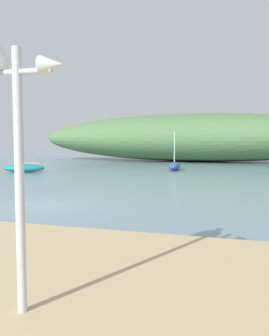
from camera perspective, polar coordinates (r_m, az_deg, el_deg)
name	(u,v)px	position (r m, az deg, el deg)	size (l,w,h in m)	color
ground_plane	(44,206)	(14.16, -14.00, -5.70)	(120.00, 120.00, 0.00)	gray
distant_hill	(196,138)	(43.21, 9.53, 4.70)	(38.24, 10.70, 5.54)	#517547
sailboat_near_shore	(174,166)	(30.09, 6.23, 0.32)	(1.25, 2.58, 3.14)	#2D4C9E
sailboat_west_reach	(24,168)	(29.26, -16.86, 0.02)	(3.34, 2.19, 3.95)	teal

